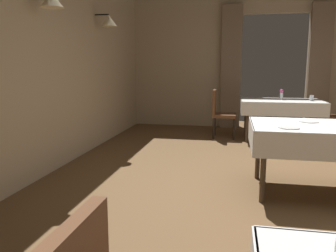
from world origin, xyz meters
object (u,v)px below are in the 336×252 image
(flower_vase_far, at_px, (281,94))
(chair_far_left, at_px, (220,111))
(glass_far_b, at_px, (311,98))
(dining_table_far, at_px, (281,105))
(plate_mid_a, at_px, (309,121))
(dining_table_mid, at_px, (308,134))
(plate_mid_c, at_px, (289,128))

(flower_vase_far, bearing_deg, chair_far_left, -175.04)
(chair_far_left, relative_size, glass_far_b, 9.19)
(dining_table_far, xyz_separation_m, plate_mid_a, (-0.05, -2.66, 0.09))
(dining_table_far, height_order, chair_far_left, chair_far_left)
(plate_mid_a, xyz_separation_m, glass_far_b, (0.57, 2.61, 0.04))
(dining_table_mid, relative_size, plate_mid_c, 5.56)
(chair_far_left, relative_size, plate_mid_c, 4.32)
(dining_table_mid, distance_m, plate_mid_c, 0.38)
(dining_table_mid, height_order, flower_vase_far, flower_vase_far)
(plate_mid_c, distance_m, flower_vase_far, 3.21)
(dining_table_far, bearing_deg, plate_mid_c, -95.93)
(glass_far_b, bearing_deg, dining_table_mid, -102.11)
(plate_mid_a, height_order, flower_vase_far, flower_vase_far)
(plate_mid_c, bearing_deg, dining_table_mid, 47.75)
(glass_far_b, bearing_deg, chair_far_left, 179.18)
(chair_far_left, height_order, plate_mid_c, chair_far_left)
(chair_far_left, relative_size, plate_mid_a, 4.28)
(chair_far_left, bearing_deg, plate_mid_a, -67.75)
(glass_far_b, bearing_deg, flower_vase_far, 166.60)
(dining_table_far, distance_m, chair_far_left, 1.13)
(dining_table_far, xyz_separation_m, chair_far_left, (-1.12, -0.02, -0.15))
(glass_far_b, bearing_deg, plate_mid_c, -105.38)
(flower_vase_far, bearing_deg, glass_far_b, -13.40)
(dining_table_mid, height_order, chair_far_left, chair_far_left)
(dining_table_mid, distance_m, chair_far_left, 3.01)
(flower_vase_far, bearing_deg, plate_mid_a, -91.13)
(plate_mid_c, height_order, glass_far_b, glass_far_b)
(chair_far_left, bearing_deg, glass_far_b, -0.82)
(plate_mid_c, bearing_deg, glass_far_b, 74.62)
(flower_vase_far, distance_m, glass_far_b, 0.53)
(chair_far_left, bearing_deg, dining_table_far, 1.24)
(flower_vase_far, xyz_separation_m, glass_far_b, (0.51, -0.12, -0.06))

